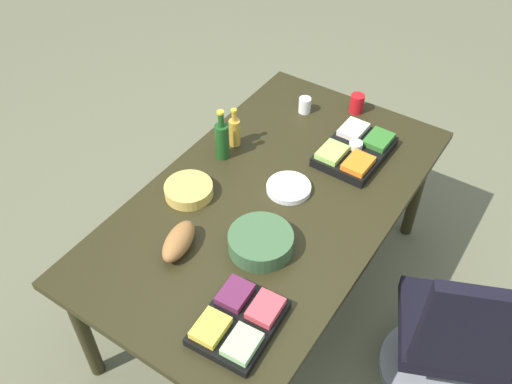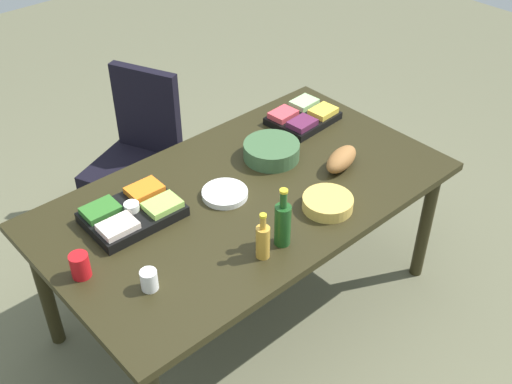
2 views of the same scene
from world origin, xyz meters
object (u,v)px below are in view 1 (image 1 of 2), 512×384
chip_bowl (189,190)px  paper_cup (305,105)px  paper_plate_stack (289,188)px  conference_table (271,209)px  wine_bottle (222,140)px  fruit_platter (239,321)px  red_solo_cup (357,103)px  office_chair (451,344)px  bread_loaf (179,241)px  dressing_bottle (235,131)px  salad_bowl (261,242)px  veggie_tray (355,150)px

chip_bowl → paper_cup: size_ratio=2.63×
paper_plate_stack → paper_cup: bearing=23.4°
conference_table → paper_cup: size_ratio=21.97×
conference_table → chip_bowl: 0.41m
wine_bottle → fruit_platter: 1.03m
red_solo_cup → office_chair: bearing=-131.6°
chip_bowl → bread_loaf: 0.34m
wine_bottle → red_solo_cup: bearing=-28.4°
bread_loaf → wine_bottle: wine_bottle is taller
red_solo_cup → paper_cup: size_ratio=1.22×
paper_plate_stack → chip_bowl: (-0.30, 0.39, 0.01)m
dressing_bottle → fruit_platter: (-0.91, -0.66, -0.05)m
salad_bowl → fruit_platter: (-0.38, -0.15, -0.01)m
bread_loaf → dressing_bottle: 0.77m
veggie_tray → bread_loaf: bearing=160.3°
red_solo_cup → dressing_bottle: size_ratio=0.49×
salad_bowl → bread_loaf: (-0.20, 0.30, 0.01)m
salad_bowl → wine_bottle: 0.66m
veggie_tray → fruit_platter: 1.19m
paper_plate_stack → chip_bowl: size_ratio=0.93×
chip_bowl → red_solo_cup: bearing=-19.1°
salad_bowl → chip_bowl: size_ratio=1.23×
paper_plate_stack → bread_loaf: 0.63m
paper_cup → fruit_platter: bearing=-160.0°
salad_bowl → bread_loaf: 0.36m
chip_bowl → salad_bowl: bearing=-100.8°
chip_bowl → red_solo_cup: red_solo_cup is taller
chip_bowl → fruit_platter: (-0.47, -0.63, 0.00)m
veggie_tray → paper_cup: 0.46m
salad_bowl → fruit_platter: 0.41m
salad_bowl → red_solo_cup: red_solo_cup is taller
wine_bottle → paper_plate_stack: bearing=-93.7°
conference_table → fruit_platter: bearing=-157.4°
dressing_bottle → fruit_platter: dressing_bottle is taller
chip_bowl → dressing_bottle: dressing_bottle is taller
bread_loaf → red_solo_cup: bearing=-8.0°
veggie_tray → red_solo_cup: (0.36, 0.17, 0.02)m
bread_loaf → red_solo_cup: red_solo_cup is taller
office_chair → bread_loaf: size_ratio=4.13×
bread_loaf → wine_bottle: size_ratio=0.83×
chip_bowl → dressing_bottle: (0.44, 0.04, 0.06)m
dressing_bottle → paper_cup: dressing_bottle is taller
veggie_tray → chip_bowl: size_ratio=1.81×
conference_table → red_solo_cup: red_solo_cup is taller
veggie_tray → chip_bowl: veggie_tray is taller
office_chair → red_solo_cup: size_ratio=9.02×
bread_loaf → dressing_bottle: bearing=16.5°
veggie_tray → bread_loaf: size_ratio=1.78×
paper_plate_stack → dressing_bottle: size_ratio=0.97×
conference_table → bread_loaf: 0.54m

